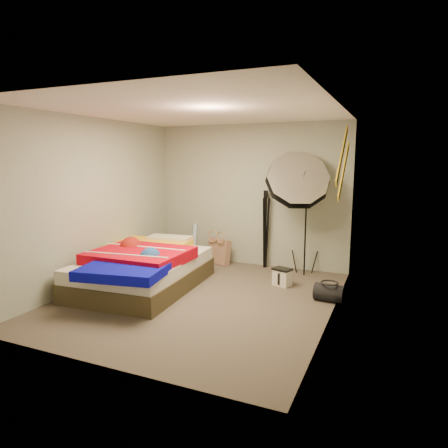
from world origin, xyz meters
The scene contains 15 objects.
floor centered at (0.00, 0.00, 0.00)m, with size 4.00×4.00×0.00m, color brown.
ceiling centered at (0.00, 0.00, 2.50)m, with size 4.00×4.00×0.00m, color silver.
wall_back centered at (0.00, 2.00, 1.25)m, with size 3.50×3.50×0.00m, color #969B8C.
wall_front centered at (0.00, -2.00, 1.25)m, with size 3.50×3.50×0.00m, color #969B8C.
wall_left centered at (-1.75, 0.00, 1.25)m, with size 4.00×4.00×0.00m, color #969B8C.
wall_right centered at (1.75, 0.00, 1.25)m, with size 4.00×4.00×0.00m, color #969B8C.
tote_bag centered at (-0.51, 1.79, 0.22)m, with size 0.45×0.13×0.45m, color tan.
wrapping_roll centered at (-1.08, 1.90, 0.34)m, with size 0.08×0.08×0.68m, color #6A9EDA.
camera_case centered at (0.89, 0.98, 0.12)m, with size 0.25×0.18×0.25m, color silver.
duffel_bag centered at (1.65, 0.58, 0.12)m, with size 0.24×0.24×0.39m, color black.
wall_stripe_upper centered at (1.73, 0.60, 1.95)m, with size 0.02×1.10×0.10m, color gold.
wall_stripe_lower centered at (1.73, 0.85, 1.75)m, with size 0.02×1.10×0.10m, color gold.
bed centered at (-0.98, 0.07, 0.31)m, with size 1.68×2.36×0.61m.
photo_umbrella centered at (0.93, 1.60, 1.53)m, with size 1.11×1.02×2.13m.
camera_tripod centered at (0.33, 1.87, 0.78)m, with size 0.09×0.09×1.36m.
Camera 1 is at (2.40, -4.69, 1.89)m, focal length 32.00 mm.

